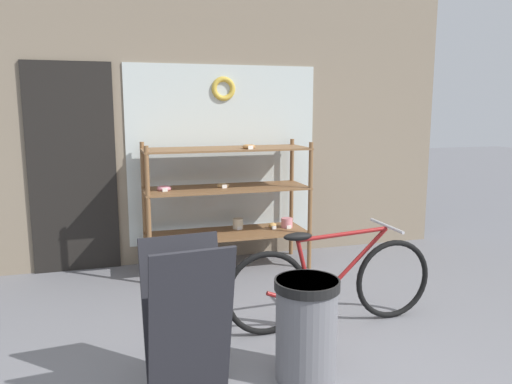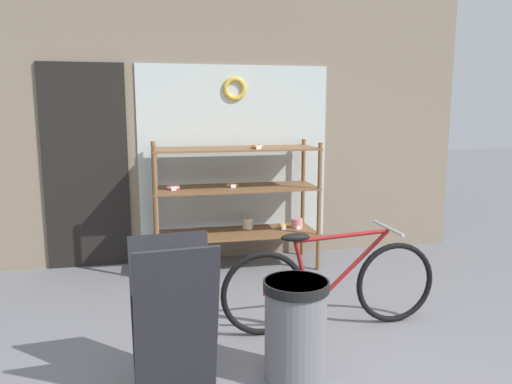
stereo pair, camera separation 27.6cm
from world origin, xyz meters
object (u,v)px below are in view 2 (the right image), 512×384
at_px(sandwich_board, 174,317).
at_px(trash_bin, 296,326).
at_px(bicycle, 330,285).
at_px(display_case, 237,194).

relative_size(sandwich_board, trash_bin, 1.44).
distance_m(bicycle, trash_bin, 0.79).
relative_size(display_case, bicycle, 0.99).
distance_m(sandwich_board, trash_bin, 0.73).
xyz_separation_m(display_case, trash_bin, (-0.05, -2.24, -0.43)).
distance_m(display_case, trash_bin, 2.28).
bearing_deg(sandwich_board, bicycle, 21.89).
bearing_deg(display_case, sandwich_board, -109.36).
bearing_deg(sandwich_board, display_case, 65.44).
relative_size(display_case, sandwich_board, 1.82).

